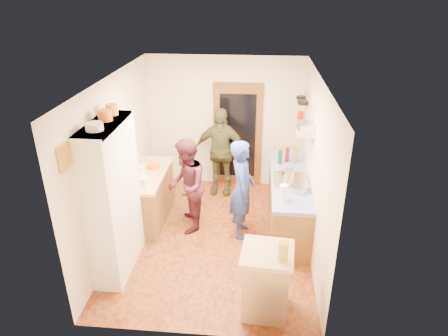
# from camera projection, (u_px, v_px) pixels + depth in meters

# --- Properties ---
(floor) EXTENTS (3.00, 4.00, 0.02)m
(floor) POSITION_uv_depth(u_px,v_px,m) (214.00, 238.00, 6.56)
(floor) COLOR brown
(floor) RESTS_ON ground
(ceiling) EXTENTS (3.00, 4.00, 0.02)m
(ceiling) POSITION_uv_depth(u_px,v_px,m) (212.00, 78.00, 5.45)
(ceiling) COLOR silver
(ceiling) RESTS_ON ground
(wall_back) EXTENTS (3.00, 0.02, 2.60)m
(wall_back) POSITION_uv_depth(u_px,v_px,m) (225.00, 123.00, 7.82)
(wall_back) COLOR silver
(wall_back) RESTS_ON ground
(wall_front) EXTENTS (3.00, 0.02, 2.60)m
(wall_front) POSITION_uv_depth(u_px,v_px,m) (192.00, 245.00, 4.20)
(wall_front) COLOR silver
(wall_front) RESTS_ON ground
(wall_left) EXTENTS (0.02, 4.00, 2.60)m
(wall_left) POSITION_uv_depth(u_px,v_px,m) (116.00, 162.00, 6.13)
(wall_left) COLOR silver
(wall_left) RESTS_ON ground
(wall_right) EXTENTS (0.02, 4.00, 2.60)m
(wall_right) POSITION_uv_depth(u_px,v_px,m) (315.00, 169.00, 5.89)
(wall_right) COLOR silver
(wall_right) RESTS_ON ground
(door_frame) EXTENTS (0.95, 0.06, 2.10)m
(door_frame) POSITION_uv_depth(u_px,v_px,m) (238.00, 136.00, 7.87)
(door_frame) COLOR brown
(door_frame) RESTS_ON ground
(door_glass) EXTENTS (0.70, 0.02, 1.70)m
(door_glass) POSITION_uv_depth(u_px,v_px,m) (237.00, 136.00, 7.84)
(door_glass) COLOR black
(door_glass) RESTS_ON door_frame
(hutch_body) EXTENTS (0.40, 1.20, 2.20)m
(hutch_body) POSITION_uv_depth(u_px,v_px,m) (113.00, 199.00, 5.48)
(hutch_body) COLOR white
(hutch_body) RESTS_ON ground
(hutch_top_shelf) EXTENTS (0.40, 1.14, 0.04)m
(hutch_top_shelf) POSITION_uv_depth(u_px,v_px,m) (103.00, 124.00, 5.02)
(hutch_top_shelf) COLOR white
(hutch_top_shelf) RESTS_ON hutch_body
(plate_stack) EXTENTS (0.21, 0.21, 0.09)m
(plate_stack) POSITION_uv_depth(u_px,v_px,m) (94.00, 127.00, 4.75)
(plate_stack) COLOR white
(plate_stack) RESTS_ON hutch_top_shelf
(orange_pot_a) EXTENTS (0.18, 0.18, 0.14)m
(orange_pot_a) POSITION_uv_depth(u_px,v_px,m) (105.00, 115.00, 5.07)
(orange_pot_a) COLOR orange
(orange_pot_a) RESTS_ON hutch_top_shelf
(orange_pot_b) EXTENTS (0.16, 0.16, 0.14)m
(orange_pot_b) POSITION_uv_depth(u_px,v_px,m) (112.00, 109.00, 5.30)
(orange_pot_b) COLOR orange
(orange_pot_b) RESTS_ON hutch_top_shelf
(left_counter_base) EXTENTS (0.60, 1.40, 0.85)m
(left_counter_base) POSITION_uv_depth(u_px,v_px,m) (148.00, 198.00, 6.88)
(left_counter_base) COLOR olive
(left_counter_base) RESTS_ON ground
(left_counter_top) EXTENTS (0.64, 1.44, 0.05)m
(left_counter_top) POSITION_uv_depth(u_px,v_px,m) (146.00, 174.00, 6.69)
(left_counter_top) COLOR tan
(left_counter_top) RESTS_ON left_counter_base
(toaster) EXTENTS (0.25, 0.18, 0.17)m
(toaster) POSITION_uv_depth(u_px,v_px,m) (140.00, 182.00, 6.20)
(toaster) COLOR white
(toaster) RESTS_ON left_counter_top
(kettle) EXTENTS (0.19, 0.19, 0.17)m
(kettle) POSITION_uv_depth(u_px,v_px,m) (141.00, 171.00, 6.56)
(kettle) COLOR white
(kettle) RESTS_ON left_counter_top
(orange_bowl) EXTENTS (0.21, 0.21, 0.09)m
(orange_bowl) POSITION_uv_depth(u_px,v_px,m) (153.00, 166.00, 6.84)
(orange_bowl) COLOR orange
(orange_bowl) RESTS_ON left_counter_top
(chopping_board) EXTENTS (0.33, 0.26, 0.02)m
(chopping_board) POSITION_uv_depth(u_px,v_px,m) (155.00, 160.00, 7.15)
(chopping_board) COLOR tan
(chopping_board) RESTS_ON left_counter_top
(right_counter_base) EXTENTS (0.60, 2.20, 0.84)m
(right_counter_base) POSITION_uv_depth(u_px,v_px,m) (288.00, 203.00, 6.73)
(right_counter_base) COLOR olive
(right_counter_base) RESTS_ON ground
(right_counter_top) EXTENTS (0.62, 2.22, 0.06)m
(right_counter_top) POSITION_uv_depth(u_px,v_px,m) (290.00, 179.00, 6.54)
(right_counter_top) COLOR #1023B3
(right_counter_top) RESTS_ON right_counter_base
(hob) EXTENTS (0.55, 0.58, 0.04)m
(hob) POSITION_uv_depth(u_px,v_px,m) (291.00, 180.00, 6.40)
(hob) COLOR silver
(hob) RESTS_ON right_counter_top
(pot_on_hob) EXTENTS (0.21, 0.21, 0.14)m
(pot_on_hob) POSITION_uv_depth(u_px,v_px,m) (288.00, 174.00, 6.41)
(pot_on_hob) COLOR silver
(pot_on_hob) RESTS_ON hob
(bottle_a) EXTENTS (0.08, 0.08, 0.27)m
(bottle_a) POSITION_uv_depth(u_px,v_px,m) (280.00, 157.00, 6.97)
(bottle_a) COLOR #143F14
(bottle_a) RESTS_ON right_counter_top
(bottle_b) EXTENTS (0.07, 0.07, 0.26)m
(bottle_b) POSITION_uv_depth(u_px,v_px,m) (287.00, 155.00, 7.06)
(bottle_b) COLOR #591419
(bottle_b) RESTS_ON right_counter_top
(bottle_c) EXTENTS (0.08, 0.08, 0.29)m
(bottle_c) POSITION_uv_depth(u_px,v_px,m) (295.00, 155.00, 7.00)
(bottle_c) COLOR olive
(bottle_c) RESTS_ON right_counter_top
(paper_towel) EXTENTS (0.14, 0.14, 0.25)m
(paper_towel) POSITION_uv_depth(u_px,v_px,m) (283.00, 193.00, 5.79)
(paper_towel) COLOR white
(paper_towel) RESTS_ON right_counter_top
(mixing_bowl) EXTENTS (0.32, 0.32, 0.10)m
(mixing_bowl) POSITION_uv_depth(u_px,v_px,m) (299.00, 189.00, 6.07)
(mixing_bowl) COLOR silver
(mixing_bowl) RESTS_ON right_counter_top
(island_base) EXTENTS (0.60, 0.60, 0.86)m
(island_base) POSITION_uv_depth(u_px,v_px,m) (266.00, 283.00, 4.93)
(island_base) COLOR tan
(island_base) RESTS_ON ground
(island_top) EXTENTS (0.67, 0.67, 0.05)m
(island_top) POSITION_uv_depth(u_px,v_px,m) (268.00, 253.00, 4.74)
(island_top) COLOR tan
(island_top) RESTS_ON island_base
(cutting_board) EXTENTS (0.37, 0.31, 0.02)m
(cutting_board) POSITION_uv_depth(u_px,v_px,m) (264.00, 250.00, 4.79)
(cutting_board) COLOR white
(cutting_board) RESTS_ON island_top
(oil_jar) EXTENTS (0.13, 0.13, 0.24)m
(oil_jar) POSITION_uv_depth(u_px,v_px,m) (283.00, 251.00, 4.54)
(oil_jar) COLOR #AD9E2D
(oil_jar) RESTS_ON island_top
(pan_rail) EXTENTS (0.02, 0.65, 0.02)m
(pan_rail) POSITION_uv_depth(u_px,v_px,m) (306.00, 93.00, 6.95)
(pan_rail) COLOR silver
(pan_rail) RESTS_ON wall_right
(pan_hang_a) EXTENTS (0.18, 0.18, 0.05)m
(pan_hang_a) POSITION_uv_depth(u_px,v_px,m) (303.00, 103.00, 6.85)
(pan_hang_a) COLOR black
(pan_hang_a) RESTS_ON pan_rail
(pan_hang_b) EXTENTS (0.16, 0.16, 0.05)m
(pan_hang_b) POSITION_uv_depth(u_px,v_px,m) (302.00, 101.00, 7.04)
(pan_hang_b) COLOR black
(pan_hang_b) RESTS_ON pan_rail
(pan_hang_c) EXTENTS (0.17, 0.17, 0.05)m
(pan_hang_c) POSITION_uv_depth(u_px,v_px,m) (301.00, 97.00, 7.21)
(pan_hang_c) COLOR black
(pan_hang_c) RESTS_ON pan_rail
(wall_shelf) EXTENTS (0.26, 0.42, 0.03)m
(wall_shelf) POSITION_uv_depth(u_px,v_px,m) (305.00, 133.00, 6.13)
(wall_shelf) COLOR tan
(wall_shelf) RESTS_ON wall_right
(radio) EXTENTS (0.24, 0.32, 0.15)m
(radio) POSITION_uv_depth(u_px,v_px,m) (306.00, 127.00, 6.09)
(radio) COLOR silver
(radio) RESTS_ON wall_shelf
(ext_bracket) EXTENTS (0.06, 0.10, 0.04)m
(ext_bracket) POSITION_uv_depth(u_px,v_px,m) (303.00, 123.00, 7.36)
(ext_bracket) COLOR black
(ext_bracket) RESTS_ON wall_right
(fire_extinguisher) EXTENTS (0.11, 0.11, 0.32)m
(fire_extinguisher) POSITION_uv_depth(u_px,v_px,m) (300.00, 120.00, 7.34)
(fire_extinguisher) COLOR red
(fire_extinguisher) RESTS_ON wall_right
(picture_frame) EXTENTS (0.03, 0.25, 0.30)m
(picture_frame) POSITION_uv_depth(u_px,v_px,m) (64.00, 157.00, 4.41)
(picture_frame) COLOR gold
(picture_frame) RESTS_ON wall_left
(person_hob) EXTENTS (0.43, 0.62, 1.65)m
(person_hob) POSITION_uv_depth(u_px,v_px,m) (244.00, 190.00, 6.30)
(person_hob) COLOR navy
(person_hob) RESTS_ON ground
(person_left) EXTENTS (0.70, 0.85, 1.59)m
(person_left) POSITION_uv_depth(u_px,v_px,m) (188.00, 185.00, 6.52)
(person_left) COLOR #451B28
(person_left) RESTS_ON ground
(person_back) EXTENTS (1.05, 0.51, 1.73)m
(person_back) POSITION_uv_depth(u_px,v_px,m) (221.00, 152.00, 7.61)
(person_back) COLOR #3F4227
(person_back) RESTS_ON ground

